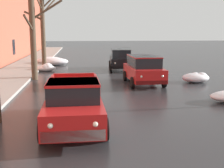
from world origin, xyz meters
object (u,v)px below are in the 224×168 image
Objects in this scene: pickup_truck_red_approaching_near_lane at (74,103)px; suv_red_parked_kerbside_close at (143,69)px; bare_tree_mid_block at (33,22)px; bare_tree_far_down_block at (43,26)px; suv_black_parked_kerbside_mid at (121,58)px.

suv_red_parked_kerbside_close is (4.29, 8.08, 0.11)m from pickup_truck_red_approaching_near_lane.
bare_tree_far_down_block is (-0.04, 5.73, -0.20)m from bare_tree_mid_block.
pickup_truck_red_approaching_near_lane is 1.18× the size of suv_red_parked_kerbside_close.
bare_tree_mid_block is at bearing 105.11° from pickup_truck_red_approaching_near_lane.
suv_red_parked_kerbside_close is (7.17, -2.58, -2.98)m from bare_tree_mid_block.
bare_tree_far_down_block is 1.39× the size of pickup_truck_red_approaching_near_lane.
suv_red_parked_kerbside_close is at bearing -49.04° from bare_tree_far_down_block.
bare_tree_mid_block reaches higher than suv_red_parked_kerbside_close.
bare_tree_mid_block is 1.65× the size of suv_black_parked_kerbside_mid.
suv_red_parked_kerbside_close is at bearing -86.33° from suv_black_parked_kerbside_mid.
pickup_truck_red_approaching_near_lane is (2.88, -10.66, -3.09)m from bare_tree_mid_block.
suv_red_parked_kerbside_close is at bearing 62.06° from pickup_truck_red_approaching_near_lane.
suv_black_parked_kerbside_mid is at bearing 93.67° from suv_red_parked_kerbside_close.
suv_black_parked_kerbside_mid reaches higher than pickup_truck_red_approaching_near_lane.
bare_tree_far_down_block reaches higher than suv_black_parked_kerbside_mid.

